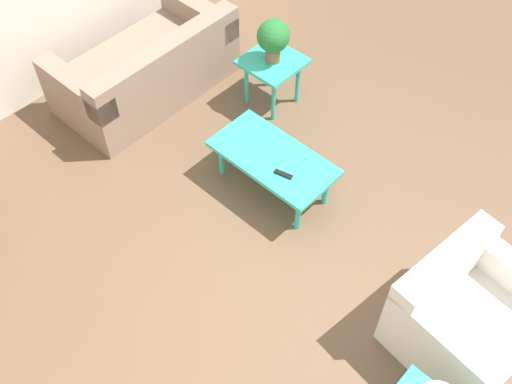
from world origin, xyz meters
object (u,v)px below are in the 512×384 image
(sofa, at_px, (148,70))
(side_table_plant, at_px, (273,67))
(armchair, at_px, (465,315))
(potted_plant, at_px, (273,38))
(coffee_table, at_px, (273,160))

(sofa, distance_m, side_table_plant, 1.25)
(armchair, distance_m, potted_plant, 2.91)
(armchair, bearing_deg, side_table_plant, 77.40)
(coffee_table, distance_m, potted_plant, 1.20)
(coffee_table, xyz_separation_m, side_table_plant, (0.76, -0.83, 0.08))
(coffee_table, relative_size, potted_plant, 2.51)
(sofa, distance_m, coffee_table, 1.76)
(armchair, relative_size, side_table_plant, 1.99)
(sofa, bearing_deg, armchair, 85.99)
(sofa, bearing_deg, potted_plant, 125.75)
(sofa, distance_m, armchair, 3.72)
(coffee_table, bearing_deg, armchair, 176.25)
(coffee_table, xyz_separation_m, potted_plant, (0.76, -0.83, 0.42))
(armchair, bearing_deg, sofa, 93.47)
(sofa, height_order, armchair, armchair)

